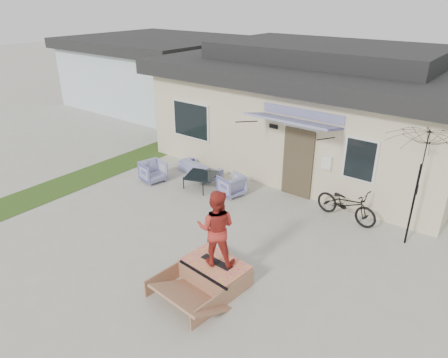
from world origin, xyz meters
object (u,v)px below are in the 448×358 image
Objects in this scene: skateboard at (216,262)px; armchair_right at (232,184)px; bicycle at (347,201)px; skate_ramp at (215,272)px; armchair_left at (153,170)px; patio_umbrella at (419,178)px; skater at (216,227)px; coffee_table at (202,181)px; loveseat at (200,165)px.

armchair_right is at bearing 124.81° from skateboard.
bicycle is 0.99× the size of skate_ramp.
armchair_left is at bearing 155.32° from skate_ramp.
skater is (-2.78, -3.96, -0.43)m from patio_umbrella.
skate_ramp is at bearing -106.23° from armchair_left.
armchair_left is 2.73m from armchair_right.
bicycle is 4.38m from skater.
skate_ramp is (4.80, -2.76, -0.14)m from armchair_left.
armchair_right reaches higher than skate_ramp.
skateboard is at bearing 47.51° from armchair_right.
patio_umbrella is 5.01m from skateboard.
armchair_left reaches higher than coffee_table.
skater is (3.95, -4.06, 1.01)m from loveseat.
skate_ramp is at bearing 57.27° from skater.
armchair_left is at bearing -160.01° from coffee_table.
armchair_right reaches higher than skateboard.
skateboard is at bearing 172.84° from bicycle.
armchair_right is 0.40× the size of bicycle.
armchair_right is 0.32× the size of patio_umbrella.
armchair_right is at bearing -85.35° from skater.
bicycle is at bearing -132.94° from skater.
skateboard is (3.95, -4.06, 0.16)m from loveseat.
coffee_table is at bearing 139.24° from skate_ramp.
armchair_right is 0.94× the size of skateboard.
armchair_left is at bearing -56.99° from skater.
armchair_left is 0.99× the size of skateboard.
skate_ramp is 0.25m from skateboard.
armchair_left is 1.69m from coffee_table.
skateboard is (-1.14, -4.16, -0.09)m from bicycle.
loveseat is 1.60m from armchair_left.
skater is at bearing 2.60° from skateboard.
skateboard is (0.00, 0.04, 0.25)m from skate_ramp.
bicycle is (4.37, 0.87, 0.34)m from coffee_table.
skater is at bearing -125.10° from patio_umbrella.
armchair_left reaches higher than armchair_right.
armchair_right is 0.42× the size of skater.
patio_umbrella reaches higher than skater.
skater reaches higher than loveseat.
armchair_left reaches higher than skateboard.
patio_umbrella is (4.98, 0.48, 1.40)m from armchair_right.
skate_ramp is 1.10m from skater.
skater reaches higher than bicycle.
skateboard is at bearing -27.57° from skater.
armchair_left is 0.41× the size of skate_ramp.
skater is at bearing 172.84° from bicycle.
loveseat is at bearing 179.15° from patio_umbrella.
skate_ramp is (3.22, -3.33, 0.00)m from coffee_table.
skate_ramp is at bearing -124.84° from patio_umbrella.
bicycle is at bearing -62.74° from armchair_left.
skater is at bearing -105.80° from armchair_left.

